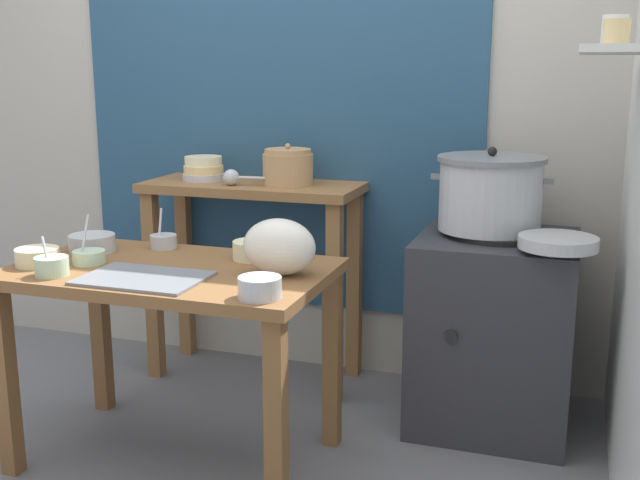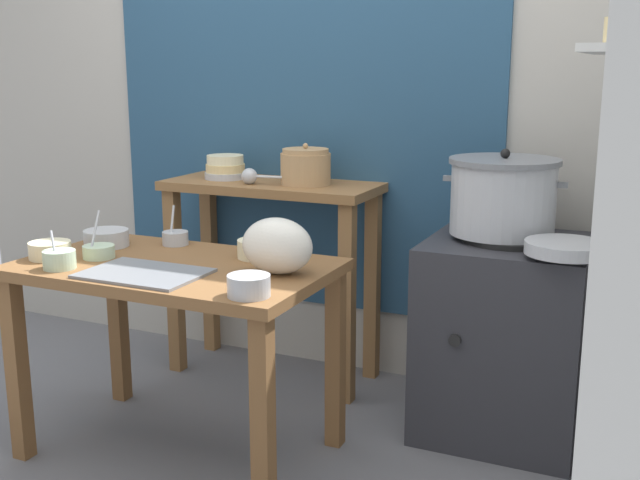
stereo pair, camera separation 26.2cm
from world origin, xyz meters
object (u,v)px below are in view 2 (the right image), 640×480
at_px(serving_tray, 144,273).
at_px(prep_bowl_4, 258,248).
at_px(clay_pot, 306,167).
at_px(prep_bowl_0, 50,249).
at_px(back_shelf_table, 272,231).
at_px(plastic_bag, 277,246).
at_px(prep_bowl_2, 59,259).
at_px(prep_table, 176,293).
at_px(prep_bowl_5, 99,251).
at_px(stove_block, 505,336).
at_px(prep_bowl_1, 106,237).
at_px(prep_bowl_6, 249,285).
at_px(ladle, 252,176).
at_px(wide_pan, 566,248).
at_px(prep_bowl_3, 175,237).
at_px(bowl_stack_enamel, 225,168).
at_px(steamer_pot, 503,196).

relative_size(serving_tray, prep_bowl_4, 2.67).
height_order(clay_pot, prep_bowl_0, clay_pot).
xyz_separation_m(back_shelf_table, clay_pot, (0.17, 0.00, 0.30)).
relative_size(plastic_bag, prep_bowl_2, 1.91).
bearing_deg(prep_table, prep_bowl_5, -170.98).
distance_m(stove_block, prep_bowl_5, 1.56).
relative_size(prep_bowl_1, prep_bowl_6, 1.30).
bearing_deg(prep_bowl_5, prep_table, 9.02).
distance_m(ladle, prep_bowl_6, 1.10).
height_order(plastic_bag, wide_pan, plastic_bag).
height_order(prep_bowl_1, prep_bowl_3, prep_bowl_3).
bearing_deg(clay_pot, bowl_stack_enamel, 178.50).
bearing_deg(plastic_bag, stove_block, 44.77).
distance_m(ladle, prep_bowl_2, 0.98).
bearing_deg(serving_tray, bowl_stack_enamel, 105.60).
height_order(clay_pot, serving_tray, clay_pot).
bearing_deg(steamer_pot, bowl_stack_enamel, 174.62).
xyz_separation_m(serving_tray, prep_bowl_3, (-0.16, 0.42, 0.02)).
xyz_separation_m(prep_table, prep_bowl_2, (-0.32, -0.22, 0.15)).
relative_size(back_shelf_table, prep_bowl_0, 6.41).
bearing_deg(prep_bowl_3, prep_bowl_6, -38.75).
height_order(ladle, prep_bowl_2, ladle).
height_order(back_shelf_table, plastic_bag, plastic_bag).
height_order(stove_block, prep_bowl_4, prep_bowl_4).
xyz_separation_m(steamer_pot, serving_tray, (-1.01, -0.86, -0.20)).
relative_size(clay_pot, prep_bowl_6, 1.65).
relative_size(serving_tray, prep_bowl_5, 2.36).
relative_size(prep_table, prep_bowl_5, 6.49).
height_order(ladle, wide_pan, ladle).
xyz_separation_m(wide_pan, prep_bowl_2, (-1.59, -0.68, -0.05)).
height_order(bowl_stack_enamel, prep_bowl_0, bowl_stack_enamel).
bearing_deg(prep_bowl_2, prep_bowl_5, 82.99).
bearing_deg(prep_bowl_0, prep_bowl_2, -36.29).
distance_m(prep_table, clay_pot, 0.89).
height_order(prep_bowl_0, prep_bowl_1, prep_bowl_1).
bearing_deg(prep_bowl_2, prep_table, 35.02).
distance_m(bowl_stack_enamel, prep_bowl_1, 0.74).
height_order(clay_pot, prep_bowl_2, clay_pot).
height_order(back_shelf_table, prep_bowl_1, back_shelf_table).
height_order(plastic_bag, prep_bowl_3, plastic_bag).
distance_m(steamer_pot, prep_bowl_5, 1.51).
bearing_deg(prep_bowl_1, prep_table, -16.15).
relative_size(prep_table, serving_tray, 2.75).
bearing_deg(bowl_stack_enamel, back_shelf_table, -2.56).
bearing_deg(prep_table, bowl_stack_enamel, 108.89).
distance_m(serving_tray, prep_bowl_2, 0.32).
bearing_deg(plastic_bag, prep_bowl_0, -169.88).
distance_m(wide_pan, prep_bowl_2, 1.73).
distance_m(plastic_bag, prep_bowl_2, 0.76).
relative_size(stove_block, bowl_stack_enamel, 4.12).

